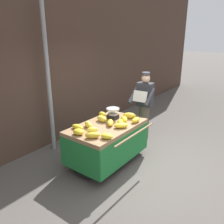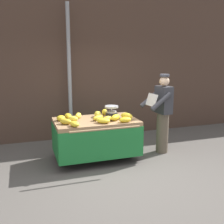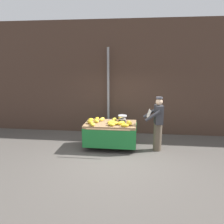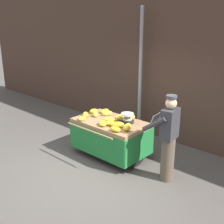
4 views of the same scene
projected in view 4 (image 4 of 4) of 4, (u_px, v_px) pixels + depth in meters
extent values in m
plane|color=#514C47|center=(91.00, 175.00, 5.93)|extent=(60.00, 60.00, 0.00)
cube|color=#473328|center=(168.00, 55.00, 7.13)|extent=(16.00, 0.24, 4.29)
cylinder|color=gray|center=(140.00, 75.00, 7.37)|extent=(0.09, 0.09, 3.28)
cube|color=#93704C|center=(111.00, 123.00, 6.50)|extent=(1.63, 0.97, 0.08)
cylinder|color=black|center=(88.00, 132.00, 7.10)|extent=(0.05, 0.74, 0.74)
cylinder|color=#B7B7BC|center=(88.00, 132.00, 7.12)|extent=(0.01, 0.13, 0.13)
cylinder|color=black|center=(137.00, 150.00, 6.17)|extent=(0.05, 0.74, 0.74)
cylinder|color=#B7B7BC|center=(138.00, 151.00, 6.15)|extent=(0.01, 0.13, 0.13)
cylinder|color=#4C4742|center=(122.00, 135.00, 6.92)|extent=(0.05, 0.05, 0.77)
cube|color=#1E7233|center=(95.00, 144.00, 6.26)|extent=(1.63, 0.02, 0.60)
cube|color=#1E7233|center=(125.00, 131.00, 6.95)|extent=(1.63, 0.02, 0.60)
cube|color=#1E7233|center=(86.00, 128.00, 7.12)|extent=(0.02, 0.97, 0.60)
cube|color=#1E7233|center=(140.00, 147.00, 6.09)|extent=(0.02, 0.97, 0.60)
cylinder|color=#93704C|center=(89.00, 130.00, 6.02)|extent=(1.30, 0.04, 0.04)
cube|color=black|center=(127.00, 122.00, 6.32)|extent=(0.20, 0.20, 0.09)
cylinder|color=#B7B7BC|center=(127.00, 117.00, 6.29)|extent=(0.02, 0.02, 0.11)
cylinder|color=#B7B7BC|center=(127.00, 114.00, 6.27)|extent=(0.28, 0.28, 0.04)
cylinder|color=#B7B7BC|center=(127.00, 119.00, 6.30)|extent=(0.21, 0.21, 0.03)
ellipsoid|color=yellow|center=(107.00, 113.00, 6.82)|extent=(0.20, 0.26, 0.12)
ellipsoid|color=gold|center=(85.00, 114.00, 6.74)|extent=(0.28, 0.28, 0.11)
ellipsoid|color=gold|center=(94.00, 111.00, 6.98)|extent=(0.17, 0.22, 0.11)
ellipsoid|color=gold|center=(117.00, 125.00, 6.11)|extent=(0.29, 0.29, 0.12)
ellipsoid|color=gold|center=(115.00, 129.00, 5.89)|extent=(0.25, 0.15, 0.10)
ellipsoid|color=gold|center=(104.00, 111.00, 7.01)|extent=(0.14, 0.27, 0.09)
ellipsoid|color=yellow|center=(120.00, 117.00, 6.55)|extent=(0.17, 0.27, 0.12)
ellipsoid|color=yellow|center=(95.00, 114.00, 6.75)|extent=(0.23, 0.22, 0.11)
ellipsoid|color=gold|center=(127.00, 127.00, 5.98)|extent=(0.26, 0.33, 0.13)
ellipsoid|color=yellow|center=(103.00, 123.00, 6.21)|extent=(0.32, 0.31, 0.10)
ellipsoid|color=yellow|center=(82.00, 118.00, 6.51)|extent=(0.21, 0.26, 0.10)
ellipsoid|color=yellow|center=(131.00, 117.00, 6.53)|extent=(0.16, 0.22, 0.13)
ellipsoid|color=gold|center=(110.00, 123.00, 6.21)|extent=(0.25, 0.22, 0.11)
ellipsoid|color=gold|center=(110.00, 120.00, 6.40)|extent=(0.31, 0.27, 0.10)
cylinder|color=brown|center=(167.00, 159.00, 5.65)|extent=(0.26, 0.26, 0.88)
cube|color=#333338|center=(170.00, 124.00, 5.42)|extent=(0.27, 0.40, 0.58)
sphere|color=#DBB28E|center=(171.00, 103.00, 5.29)|extent=(0.21, 0.21, 0.21)
cylinder|color=#3F3F47|center=(172.00, 97.00, 5.25)|extent=(0.20, 0.20, 0.05)
cylinder|color=#333338|center=(154.00, 124.00, 5.37)|extent=(0.48, 0.14, 0.37)
cylinder|color=#333338|center=(165.00, 118.00, 5.69)|extent=(0.48, 0.14, 0.37)
cube|color=silver|center=(155.00, 119.00, 5.58)|extent=(0.13, 0.35, 0.25)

